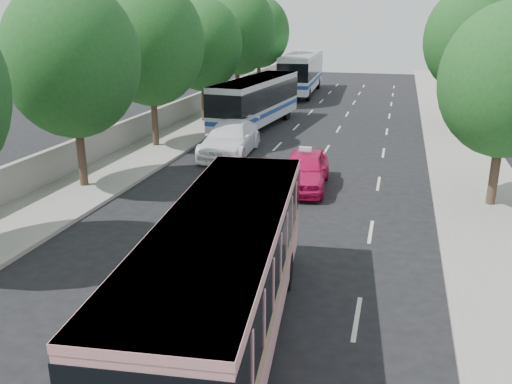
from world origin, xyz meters
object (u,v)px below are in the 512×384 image
(tour_coach_front, at_px, (256,98))
(pink_bus, at_px, (224,267))
(tour_coach_rear, at_px, (302,70))
(pink_taxi, at_px, (305,169))
(white_pickup, at_px, (230,139))

(tour_coach_front, bearing_deg, pink_bus, -70.83)
(tour_coach_front, xyz_separation_m, tour_coach_rear, (0.00, 17.38, 0.30))
(pink_bus, relative_size, pink_taxi, 2.09)
(pink_bus, relative_size, tour_coach_rear, 0.80)
(pink_bus, distance_m, tour_coach_rear, 42.76)
(pink_bus, distance_m, pink_taxi, 12.56)
(pink_bus, distance_m, tour_coach_front, 25.65)
(white_pickup, height_order, tour_coach_rear, tour_coach_rear)
(pink_bus, xyz_separation_m, white_pickup, (-5.29, 17.37, -1.12))
(pink_bus, bearing_deg, pink_taxi, 85.64)
(pink_taxi, relative_size, tour_coach_rear, 0.38)
(tour_coach_rear, bearing_deg, pink_bus, -84.83)
(pink_bus, bearing_deg, tour_coach_front, 97.33)
(tour_coach_front, bearing_deg, white_pickup, -80.10)
(pink_taxi, distance_m, tour_coach_front, 13.69)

